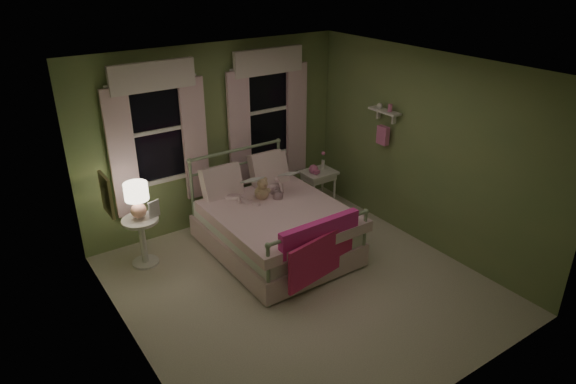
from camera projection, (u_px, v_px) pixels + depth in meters
room_shell at (302, 188)px, 5.69m from camera, size 4.20×4.20×4.20m
bed at (274, 225)px, 6.81m from camera, size 1.58×2.04×1.18m
pink_throw at (321, 243)px, 5.95m from camera, size 1.10×0.24×0.71m
child_left at (237, 181)px, 6.75m from camera, size 0.31×0.26×0.73m
child_right at (273, 172)px, 7.04m from camera, size 0.43×0.39×0.71m
book_left at (247, 186)px, 6.55m from camera, size 0.22×0.16×0.26m
book_right at (283, 179)px, 6.86m from camera, size 0.20×0.12×0.26m
teddy_bear at (262, 190)px, 6.84m from camera, size 0.24×0.20×0.32m
nightstand_left at (142, 235)px, 6.49m from camera, size 0.46×0.46×0.65m
table_lamp at (137, 197)px, 6.27m from camera, size 0.29×0.29×0.47m
book_nightstand at (150, 219)px, 6.38m from camera, size 0.22×0.26×0.02m
nightstand_right at (319, 177)px, 7.83m from camera, size 0.50×0.40×0.64m
pink_toy at (314, 169)px, 7.71m from camera, size 0.14×0.19×0.14m
bud_vase at (323, 160)px, 7.83m from camera, size 0.06×0.06×0.28m
window_left at (157, 127)px, 6.63m from camera, size 1.34×0.13×1.96m
window_right at (268, 106)px, 7.50m from camera, size 1.34×0.13×1.96m
wall_shelf at (384, 123)px, 7.09m from camera, size 0.15×0.50×0.60m
framed_picture at (107, 195)px, 5.05m from camera, size 0.03×0.32×0.42m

